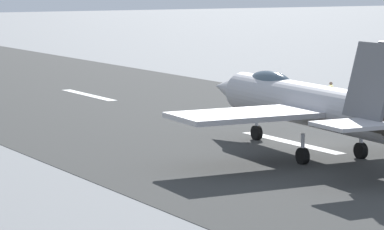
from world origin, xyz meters
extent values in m
plane|color=gray|center=(0.00, 0.00, 0.00)|extent=(400.00, 400.00, 0.00)
cube|color=#363735|center=(0.00, 0.00, 0.01)|extent=(240.00, 26.00, 0.02)
cube|color=white|center=(0.53, 0.00, 0.02)|extent=(8.00, 0.70, 0.00)
cube|color=white|center=(25.06, 0.00, 0.02)|extent=(8.00, 0.70, 0.00)
cylinder|color=#B5B3B8|center=(-2.87, 1.38, 2.41)|extent=(13.32, 2.99, 2.02)
cone|color=#B5B3B8|center=(5.24, 0.78, 2.41)|extent=(3.17, 1.93, 1.71)
ellipsoid|color=#3F5160|center=(0.84, 1.10, 3.16)|extent=(3.67, 1.36, 1.10)
cube|color=#B5B3B8|center=(-3.56, 5.65, 2.31)|extent=(3.86, 6.64, 0.24)
cube|color=#B5B3B8|center=(-9.45, 4.27, 2.51)|extent=(2.60, 2.97, 0.16)
cube|color=slate|center=(-8.55, 2.70, 4.11)|extent=(2.66, 1.14, 3.14)
cylinder|color=silver|center=(2.20, 1.00, 0.70)|extent=(0.18, 0.18, 1.40)
cylinder|color=black|center=(2.20, 1.00, 0.38)|extent=(0.78, 0.36, 0.76)
cylinder|color=silver|center=(-4.55, 3.11, 0.70)|extent=(0.18, 0.18, 1.40)
cylinder|color=black|center=(-4.55, 3.11, 0.38)|extent=(0.78, 0.36, 0.76)
cylinder|color=silver|center=(-4.78, -0.09, 0.70)|extent=(0.18, 0.18, 1.40)
cylinder|color=black|center=(-4.78, -0.09, 0.38)|extent=(0.78, 0.36, 0.76)
cube|color=#1E2338|center=(10.50, -10.48, 0.45)|extent=(0.24, 0.36, 0.91)
cube|color=yellow|center=(10.50, -10.48, 1.13)|extent=(0.52, 0.49, 0.62)
sphere|color=tan|center=(10.50, -10.48, 1.60)|extent=(0.22, 0.22, 0.22)
cylinder|color=yellow|center=(10.73, -10.67, 1.09)|extent=(0.10, 0.10, 0.58)
cylinder|color=yellow|center=(10.27, -10.30, 1.09)|extent=(0.10, 0.10, 0.58)
cone|color=orange|center=(24.37, -12.68, 0.28)|extent=(0.44, 0.44, 0.55)
camera|label=1|loc=(-40.21, 30.10, 8.30)|focal=93.67mm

